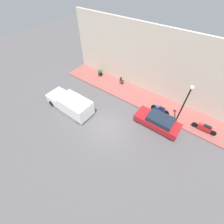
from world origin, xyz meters
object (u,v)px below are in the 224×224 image
at_px(motorcycle_blue, 160,110).
at_px(streetlamp, 186,101).
at_px(cafe_chair, 121,80).
at_px(potted_plant, 100,72).
at_px(delivery_van, 70,103).
at_px(parked_car, 158,121).
at_px(motorcycle_red, 205,128).

relative_size(motorcycle_blue, streetlamp, 0.43).
bearing_deg(motorcycle_blue, cafe_chair, 73.03).
height_order(streetlamp, cafe_chair, streetlamp).
height_order(streetlamp, potted_plant, streetlamp).
bearing_deg(delivery_van, cafe_chair, -14.73).
distance_m(delivery_van, motorcycle_blue, 9.03).
distance_m(parked_car, motorcycle_blue, 1.64).
distance_m(motorcycle_red, potted_plant, 13.26).
bearing_deg(cafe_chair, potted_plant, 92.77).
bearing_deg(cafe_chair, streetlamp, -105.33).
bearing_deg(delivery_van, parked_car, -67.73).
distance_m(delivery_van, streetlamp, 10.61).
bearing_deg(potted_plant, motorcycle_blue, -100.18).
bearing_deg(potted_plant, delivery_van, -167.25).
xyz_separation_m(parked_car, motorcycle_red, (1.85, -3.65, -0.07)).
distance_m(streetlamp, cafe_chair, 8.21).
bearing_deg(delivery_van, streetlamp, -63.91).
xyz_separation_m(parked_car, cafe_chair, (3.35, 6.32, 0.01)).
relative_size(motorcycle_blue, potted_plant, 2.12).
bearing_deg(motorcycle_blue, potted_plant, 79.82).
xyz_separation_m(streetlamp, cafe_chair, (2.08, 7.59, -2.35)).
relative_size(streetlamp, potted_plant, 4.90).
bearing_deg(cafe_chair, motorcycle_red, -98.58).
relative_size(motorcycle_red, streetlamp, 0.48).
xyz_separation_m(potted_plant, cafe_chair, (0.16, -3.22, 0.03)).
xyz_separation_m(motorcycle_red, potted_plant, (1.35, 13.19, 0.05)).
distance_m(parked_car, streetlamp, 2.97).
distance_m(parked_car, motorcycle_red, 4.09).
xyz_separation_m(parked_car, streetlamp, (1.27, -1.27, 2.36)).
distance_m(parked_car, delivery_van, 8.72).
height_order(parked_car, potted_plant, parked_car).
distance_m(motorcycle_blue, potted_plant, 9.21).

